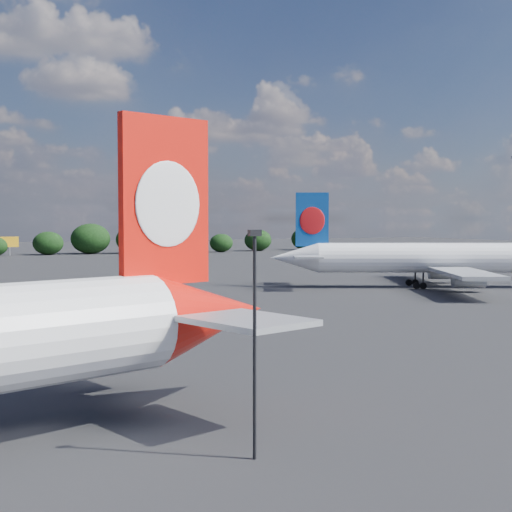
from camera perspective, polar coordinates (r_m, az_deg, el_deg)
name	(u,v)px	position (r m, az deg, el deg)	size (l,w,h in m)	color
china_southern_airliner	(421,259)	(113.31, 13.07, -0.21)	(42.93, 41.38, 14.72)	white
apron_lamp_post	(255,331)	(31.49, -0.11, -6.01)	(0.55, 0.30, 10.19)	black
billboard_yellow	(10,242)	(217.52, -19.11, 1.04)	(5.00, 0.30, 5.50)	#EEA815
horizon_treeline	(0,243)	(216.69, -19.82, 0.99)	(205.81, 16.10, 9.23)	black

